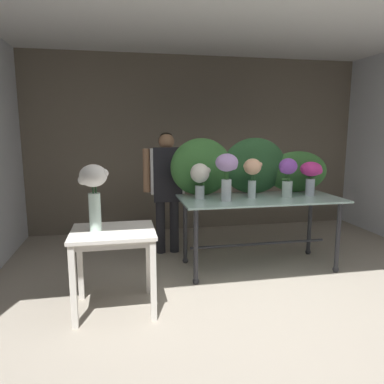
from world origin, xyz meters
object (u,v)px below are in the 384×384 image
at_px(display_table_glass, 260,210).
at_px(vase_violet_tulips, 288,174).
at_px(vase_magenta_hydrangea, 311,173).
at_px(vase_peach_lilies, 252,172).
at_px(side_table_white, 113,241).
at_px(vase_ivory_peonies, 200,177).
at_px(florist, 167,180).
at_px(vase_lilac_snapdragons, 227,170).
at_px(vase_white_roses_tall, 94,188).

bearing_deg(display_table_glass, vase_violet_tulips, -6.13).
bearing_deg(vase_magenta_hydrangea, vase_peach_lilies, -178.80).
distance_m(side_table_white, vase_peach_lilies, 1.76).
height_order(vase_ivory_peonies, vase_peach_lilies, vase_peach_lilies).
xyz_separation_m(florist, vase_peach_lilies, (0.87, -0.74, 0.17)).
height_order(side_table_white, vase_violet_tulips, vase_violet_tulips).
xyz_separation_m(display_table_glass, vase_violet_tulips, (0.31, -0.03, 0.41)).
distance_m(vase_lilac_snapdragons, vase_violet_tulips, 0.75).
bearing_deg(vase_peach_lilies, display_table_glass, -0.21).
xyz_separation_m(vase_ivory_peonies, vase_white_roses_tall, (-1.10, -0.77, 0.03)).
height_order(florist, vase_ivory_peonies, florist).
bearing_deg(display_table_glass, vase_white_roses_tall, -158.78).
height_order(vase_magenta_hydrangea, vase_peach_lilies, vase_peach_lilies).
bearing_deg(display_table_glass, vase_peach_lilies, 179.79).
bearing_deg(vase_white_roses_tall, vase_peach_lilies, 22.43).
bearing_deg(vase_ivory_peonies, vase_peach_lilies, -7.47).
bearing_deg(vase_peach_lilies, vase_white_roses_tall, -157.57).
bearing_deg(vase_lilac_snapdragons, vase_peach_lilies, 18.37).
distance_m(vase_ivory_peonies, vase_lilac_snapdragons, 0.33).
xyz_separation_m(vase_peach_lilies, vase_violet_tulips, (0.41, -0.03, -0.03)).
height_order(vase_ivory_peonies, vase_magenta_hydrangea, vase_magenta_hydrangea).
distance_m(florist, vase_peach_lilies, 1.16).
height_order(display_table_glass, vase_violet_tulips, vase_violet_tulips).
relative_size(display_table_glass, vase_violet_tulips, 4.08).
bearing_deg(vase_violet_tulips, display_table_glass, 173.87).
xyz_separation_m(vase_lilac_snapdragons, vase_peach_lilies, (0.33, 0.11, -0.05)).
bearing_deg(florist, vase_peach_lilies, -40.32).
height_order(display_table_glass, vase_white_roses_tall, vase_white_roses_tall).
bearing_deg(display_table_glass, vase_lilac_snapdragons, -165.89).
relative_size(display_table_glass, vase_white_roses_tall, 3.17).
xyz_separation_m(florist, vase_magenta_hydrangea, (1.60, -0.73, 0.13)).
distance_m(display_table_glass, florist, 1.26).
bearing_deg(vase_ivory_peonies, florist, 113.50).
bearing_deg(florist, vase_white_roses_tall, -119.39).
distance_m(vase_magenta_hydrangea, vase_white_roses_tall, 2.51).
xyz_separation_m(florist, vase_violet_tulips, (1.29, -0.77, 0.14)).
height_order(display_table_glass, vase_magenta_hydrangea, vase_magenta_hydrangea).
distance_m(side_table_white, florist, 1.61).
distance_m(vase_lilac_snapdragons, vase_white_roses_tall, 1.47).
xyz_separation_m(side_table_white, vase_violet_tulips, (1.95, 0.66, 0.47)).
height_order(florist, vase_peach_lilies, florist).
distance_m(display_table_glass, vase_ivory_peonies, 0.79).
bearing_deg(vase_ivory_peonies, vase_lilac_snapdragons, -36.34).
bearing_deg(vase_magenta_hydrangea, florist, 155.68).
bearing_deg(vase_violet_tulips, vase_lilac_snapdragons, -174.13).
xyz_separation_m(side_table_white, vase_lilac_snapdragons, (1.20, 0.58, 0.54)).
bearing_deg(side_table_white, display_table_glass, 22.91).
height_order(florist, vase_lilac_snapdragons, florist).
height_order(side_table_white, vase_lilac_snapdragons, vase_lilac_snapdragons).
bearing_deg(side_table_white, florist, 65.22).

